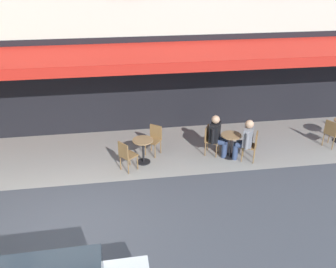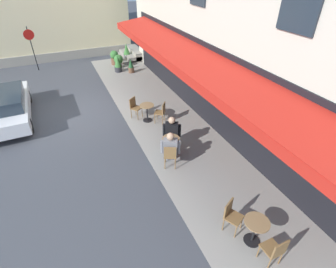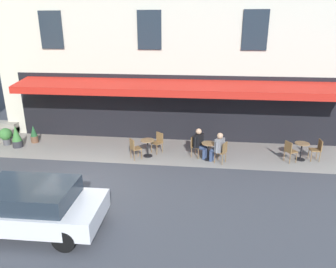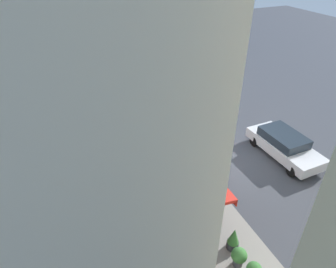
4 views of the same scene
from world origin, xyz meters
name	(u,v)px [view 1 (image 1 of 4)]	position (x,y,z in m)	size (l,w,h in m)	color
ground_plane	(68,231)	(0.00, 0.00, 0.00)	(70.00, 70.00, 0.00)	#42444C
sidewalk_cafe_terrace	(184,147)	(-3.25, -3.40, 0.00)	(20.50, 3.20, 0.01)	gray
cafe_table_near_entrance	(231,143)	(-4.51, -2.62, 0.49)	(0.60, 0.60, 0.75)	black
cafe_chair_wicker_corner_right	(252,144)	(-5.07, -2.34, 0.55)	(0.54, 0.54, 0.91)	olive
cafe_chair_wicker_back_row	(210,138)	(-3.95, -2.91, 0.55)	(0.54, 0.54, 0.91)	olive
cafe_chair_wicker_by_window	(332,131)	(-7.82, -2.77, 0.55)	(0.54, 0.54, 0.91)	olive
cafe_table_far_end	(143,148)	(-1.91, -2.68, 0.49)	(0.60, 0.60, 0.75)	black
cafe_chair_wicker_under_awning	(126,154)	(-1.40, -2.30, 0.55)	(0.56, 0.56, 0.91)	olive
cafe_chair_wicker_near_door	(154,137)	(-2.29, -3.19, 0.55)	(0.56, 0.56, 0.91)	olive
seated_patron_in_grey	(245,139)	(-4.88, -2.43, 0.69)	(0.62, 0.60, 1.29)	navy
seated_companion_in_black	(217,134)	(-4.14, -2.81, 0.69)	(0.63, 0.60, 1.29)	navy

